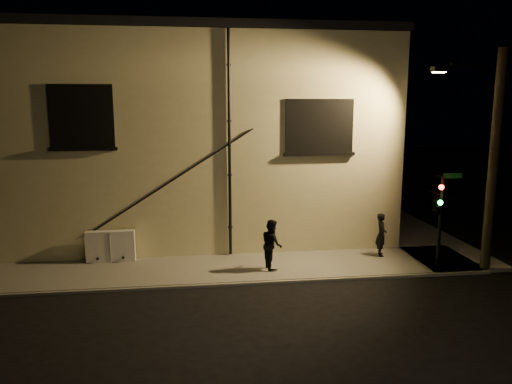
{
  "coord_description": "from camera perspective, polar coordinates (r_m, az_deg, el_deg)",
  "views": [
    {
      "loc": [
        -3.28,
        -15.4,
        5.94
      ],
      "look_at": [
        -0.97,
        1.8,
        2.75
      ],
      "focal_mm": 35.0,
      "sensor_mm": 36.0,
      "label": 1
    }
  ],
  "objects": [
    {
      "name": "sidewalk",
      "position": [
        21.13,
        4.98,
        -5.77
      ],
      "size": [
        21.0,
        16.0,
        0.12
      ],
      "color": "slate",
      "rests_on": "ground"
    },
    {
      "name": "building",
      "position": [
        24.44,
        -7.04,
        6.75
      ],
      "size": [
        16.2,
        12.23,
        8.8
      ],
      "color": "beige",
      "rests_on": "ground"
    },
    {
      "name": "ground",
      "position": [
        16.83,
        4.15,
        -10.27
      ],
      "size": [
        90.0,
        90.0,
        0.0
      ],
      "primitive_type": "plane",
      "color": "black"
    },
    {
      "name": "utility_cabinet",
      "position": [
        19.07,
        -16.28,
        -5.97
      ],
      "size": [
        1.75,
        0.29,
        1.15
      ],
      "primitive_type": "cube",
      "color": "white",
      "rests_on": "sidewalk"
    },
    {
      "name": "pedestrian_a",
      "position": [
        19.52,
        14.13,
        -4.73
      ],
      "size": [
        0.52,
        0.67,
        1.64
      ],
      "primitive_type": "imported",
      "rotation": [
        0.0,
        0.0,
        1.35
      ],
      "color": "black",
      "rests_on": "sidewalk"
    },
    {
      "name": "pedestrian_b",
      "position": [
        17.52,
        1.82,
        -5.97
      ],
      "size": [
        0.76,
        0.92,
        1.75
      ],
      "primitive_type": "imported",
      "rotation": [
        0.0,
        0.0,
        1.69
      ],
      "color": "black",
      "rests_on": "sidewalk"
    },
    {
      "name": "streetlamp_pole",
      "position": [
        18.78,
        25.25,
        3.58
      ],
      "size": [
        2.04,
        1.4,
        7.64
      ],
      "color": "black",
      "rests_on": "ground"
    },
    {
      "name": "traffic_signal",
      "position": [
        18.31,
        20.02,
        -1.45
      ],
      "size": [
        1.14,
        1.94,
        3.35
      ],
      "color": "black",
      "rests_on": "sidewalk"
    }
  ]
}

